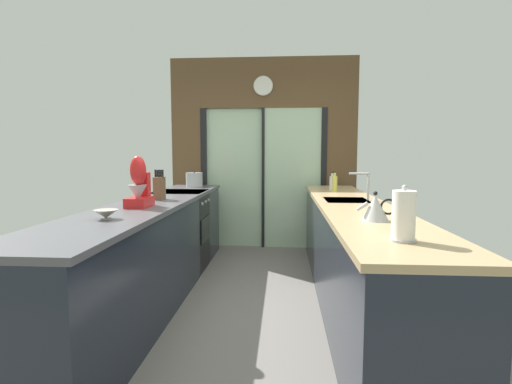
# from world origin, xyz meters

# --- Properties ---
(ground_plane) EXTENTS (5.04, 7.60, 0.02)m
(ground_plane) POSITION_xyz_m (0.00, 0.60, -0.01)
(ground_plane) COLOR slate
(back_wall_unit) EXTENTS (2.64, 0.12, 2.70)m
(back_wall_unit) POSITION_xyz_m (0.00, 2.40, 1.52)
(back_wall_unit) COLOR brown
(back_wall_unit) RESTS_ON ground_plane
(left_counter_run) EXTENTS (0.62, 3.80, 0.92)m
(left_counter_run) POSITION_xyz_m (-0.91, 0.13, 0.47)
(left_counter_run) COLOR #1E232D
(left_counter_run) RESTS_ON ground_plane
(right_counter_run) EXTENTS (0.62, 3.80, 0.92)m
(right_counter_run) POSITION_xyz_m (0.91, 0.30, 0.46)
(right_counter_run) COLOR #1E232D
(right_counter_run) RESTS_ON ground_plane
(sink_faucet) EXTENTS (0.19, 0.02, 0.26)m
(sink_faucet) POSITION_xyz_m (1.06, 0.55, 1.09)
(sink_faucet) COLOR #B7BABC
(sink_faucet) RESTS_ON right_counter_run
(oven_range) EXTENTS (0.60, 0.60, 0.92)m
(oven_range) POSITION_xyz_m (-0.91, 1.25, 0.46)
(oven_range) COLOR black
(oven_range) RESTS_ON ground_plane
(mixing_bowl) EXTENTS (0.16, 0.16, 0.06)m
(mixing_bowl) POSITION_xyz_m (-0.89, -0.66, 0.96)
(mixing_bowl) COLOR gray
(mixing_bowl) RESTS_ON left_counter_run
(knife_block) EXTENTS (0.09, 0.14, 0.29)m
(knife_block) POSITION_xyz_m (-0.89, 0.45, 1.03)
(knife_block) COLOR brown
(knife_block) RESTS_ON left_counter_run
(stand_mixer) EXTENTS (0.17, 0.27, 0.42)m
(stand_mixer) POSITION_xyz_m (-0.89, -0.06, 1.08)
(stand_mixer) COLOR red
(stand_mixer) RESTS_ON left_counter_run
(stock_pot) EXTENTS (0.22, 0.22, 0.21)m
(stock_pot) POSITION_xyz_m (-0.89, 1.88, 1.01)
(stock_pot) COLOR #B7BABC
(stock_pot) RESTS_ON left_counter_run
(kettle) EXTENTS (0.26, 0.18, 0.19)m
(kettle) POSITION_xyz_m (0.89, -0.58, 1.00)
(kettle) COLOR #B7BABC
(kettle) RESTS_ON right_counter_run
(soap_bottle_near) EXTENTS (0.06, 0.06, 0.23)m
(soap_bottle_near) POSITION_xyz_m (0.89, 1.40, 1.02)
(soap_bottle_near) COLOR #D1CC4C
(soap_bottle_near) RESTS_ON right_counter_run
(soap_bottle_far) EXTENTS (0.07, 0.07, 0.21)m
(soap_bottle_far) POSITION_xyz_m (0.89, 1.64, 1.01)
(soap_bottle_far) COLOR silver
(soap_bottle_far) RESTS_ON right_counter_run
(paper_towel_roll) EXTENTS (0.13, 0.13, 0.28)m
(paper_towel_roll) POSITION_xyz_m (0.89, -1.18, 1.05)
(paper_towel_roll) COLOR #B7BABC
(paper_towel_roll) RESTS_ON right_counter_run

